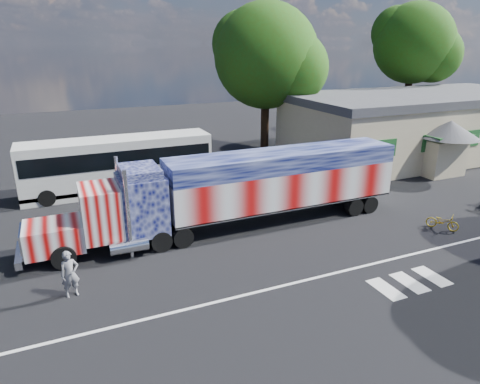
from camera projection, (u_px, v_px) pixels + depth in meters
name	position (u px, v px, depth m)	size (l,w,h in m)	color
ground	(266.00, 250.00, 19.72)	(100.00, 100.00, 0.00)	black
lane_markings	(347.00, 282.00, 17.10)	(30.00, 2.67, 0.01)	silver
semi_truck	(242.00, 188.00, 21.61)	(19.11, 3.02, 4.07)	black
coach_bus	(119.00, 164.00, 27.27)	(11.76, 2.74, 3.42)	silver
hall_building	(420.00, 125.00, 35.77)	(22.40, 12.80, 5.20)	beige
woman	(70.00, 274.00, 15.90)	(0.67, 0.44, 1.83)	slate
bicycle	(442.00, 222.00, 21.86)	(0.55, 1.57, 0.83)	gold
tree_ne_a	(268.00, 57.00, 35.05)	(8.99, 8.56, 12.35)	black
tree_far_ne	(415.00, 44.00, 42.32)	(8.22, 7.82, 12.97)	black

